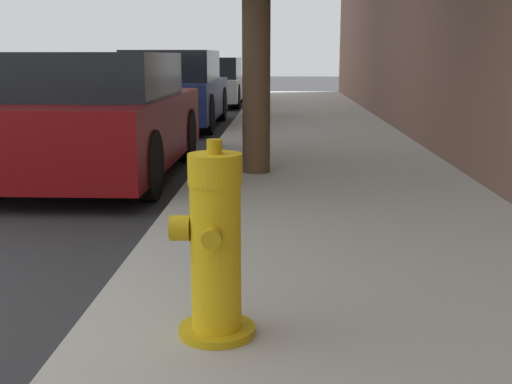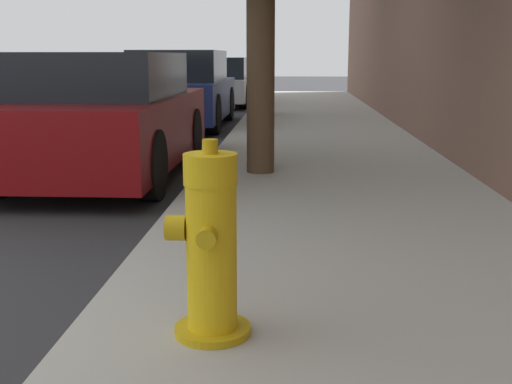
{
  "view_description": "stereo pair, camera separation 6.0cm",
  "coord_description": "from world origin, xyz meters",
  "px_view_note": "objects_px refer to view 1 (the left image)",
  "views": [
    {
      "loc": [
        2.89,
        -2.39,
        1.33
      ],
      "look_at": [
        2.73,
        1.46,
        0.51
      ],
      "focal_mm": 45.0,
      "sensor_mm": 36.0,
      "label": 1
    },
    {
      "loc": [
        2.95,
        -2.39,
        1.33
      ],
      "look_at": [
        2.73,
        1.46,
        0.51
      ],
      "focal_mm": 45.0,
      "sensor_mm": 36.0,
      "label": 2
    }
  ],
  "objects_px": {
    "parked_car_near": "(100,117)",
    "parked_car_mid": "(174,90)",
    "parked_car_far": "(210,82)",
    "fire_hydrant": "(215,248)"
  },
  "relations": [
    {
      "from": "fire_hydrant",
      "to": "parked_car_near",
      "type": "distance_m",
      "value": 4.66
    },
    {
      "from": "fire_hydrant",
      "to": "parked_car_far",
      "type": "xyz_separation_m",
      "value": [
        -1.7,
        14.87,
        0.1
      ]
    },
    {
      "from": "parked_car_mid",
      "to": "parked_car_far",
      "type": "height_order",
      "value": "parked_car_mid"
    },
    {
      "from": "parked_car_mid",
      "to": "parked_car_far",
      "type": "xyz_separation_m",
      "value": [
        0.06,
        5.38,
        -0.07
      ]
    },
    {
      "from": "parked_car_mid",
      "to": "parked_car_far",
      "type": "distance_m",
      "value": 5.38
    },
    {
      "from": "parked_car_mid",
      "to": "parked_car_near",
      "type": "bearing_deg",
      "value": -89.59
    },
    {
      "from": "parked_car_far",
      "to": "parked_car_mid",
      "type": "bearing_deg",
      "value": -90.62
    },
    {
      "from": "fire_hydrant",
      "to": "parked_car_mid",
      "type": "relative_size",
      "value": 0.22
    },
    {
      "from": "fire_hydrant",
      "to": "parked_car_near",
      "type": "height_order",
      "value": "parked_car_near"
    },
    {
      "from": "parked_car_near",
      "to": "parked_car_mid",
      "type": "relative_size",
      "value": 0.99
    }
  ]
}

